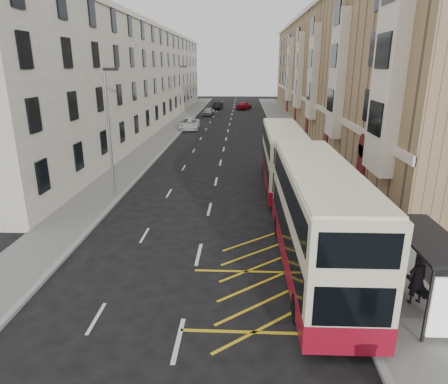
# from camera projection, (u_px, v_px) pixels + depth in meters

# --- Properties ---
(ground) EXTENTS (200.00, 200.00, 0.00)m
(ground) POSITION_uv_depth(u_px,v_px,m) (187.00, 304.00, 14.52)
(ground) COLOR black
(ground) RESTS_ON ground
(pavement_right) EXTENTS (4.00, 120.00, 0.15)m
(pavement_right) POSITION_uv_depth(u_px,v_px,m) (299.00, 145.00, 42.68)
(pavement_right) COLOR slate
(pavement_right) RESTS_ON ground
(pavement_left) EXTENTS (3.00, 120.00, 0.15)m
(pavement_left) POSITION_uv_depth(u_px,v_px,m) (156.00, 144.00, 43.37)
(pavement_left) COLOR slate
(pavement_left) RESTS_ON ground
(kerb_right) EXTENTS (0.25, 120.00, 0.15)m
(kerb_right) POSITION_uv_depth(u_px,v_px,m) (280.00, 145.00, 42.77)
(kerb_right) COLOR gray
(kerb_right) RESTS_ON ground
(kerb_left) EXTENTS (0.25, 120.00, 0.15)m
(kerb_left) POSITION_uv_depth(u_px,v_px,m) (169.00, 144.00, 43.30)
(kerb_left) COLOR gray
(kerb_left) RESTS_ON ground
(road_markings) EXTENTS (10.00, 110.00, 0.01)m
(road_markings) POSITION_uv_depth(u_px,v_px,m) (229.00, 125.00, 57.33)
(road_markings) COLOR silver
(road_markings) RESTS_ON ground
(terrace_right) EXTENTS (10.75, 79.00, 15.25)m
(terrace_right) POSITION_uv_depth(u_px,v_px,m) (338.00, 71.00, 54.73)
(terrace_right) COLOR #A3815F
(terrace_right) RESTS_ON ground
(terrace_left) EXTENTS (9.18, 79.00, 13.25)m
(terrace_left) POSITION_uv_depth(u_px,v_px,m) (135.00, 78.00, 56.42)
(terrace_left) COLOR silver
(terrace_left) RESTS_ON ground
(bus_shelter) EXTENTS (1.65, 4.25, 2.70)m
(bus_shelter) POSITION_uv_depth(u_px,v_px,m) (435.00, 261.00, 13.12)
(bus_shelter) COLOR black
(bus_shelter) RESTS_ON pavement_right
(guard_railing) EXTENTS (0.06, 6.56, 1.01)m
(guard_railing) POSITION_uv_depth(u_px,v_px,m) (330.00, 225.00, 19.44)
(guard_railing) COLOR red
(guard_railing) RESTS_ON pavement_right
(street_lamp_near) EXTENTS (0.93, 0.18, 8.00)m
(street_lamp_near) POSITION_uv_depth(u_px,v_px,m) (110.00, 127.00, 24.80)
(street_lamp_near) COLOR slate
(street_lamp_near) RESTS_ON pavement_left
(street_lamp_far) EXTENTS (0.93, 0.18, 8.00)m
(street_lamp_far) POSITION_uv_depth(u_px,v_px,m) (181.00, 93.00, 53.35)
(street_lamp_far) COLOR slate
(street_lamp_far) RESTS_ON pavement_left
(double_decker_front) EXTENTS (2.70, 11.43, 4.55)m
(double_decker_front) POSITION_uv_depth(u_px,v_px,m) (317.00, 219.00, 16.25)
(double_decker_front) COLOR beige
(double_decker_front) RESTS_ON ground
(double_decker_rear) EXTENTS (2.49, 10.56, 4.21)m
(double_decker_rear) POSITION_uv_depth(u_px,v_px,m) (283.00, 157.00, 27.88)
(double_decker_rear) COLOR beige
(double_decker_rear) RESTS_ON ground
(pedestrian_near) EXTENTS (0.76, 0.58, 1.89)m
(pedestrian_near) POSITION_uv_depth(u_px,v_px,m) (417.00, 279.00, 14.07)
(pedestrian_near) COLOR black
(pedestrian_near) RESTS_ON pavement_right
(pedestrian_mid) EXTENTS (0.90, 0.70, 1.83)m
(pedestrian_mid) POSITION_uv_depth(u_px,v_px,m) (397.00, 278.00, 14.18)
(pedestrian_mid) COLOR black
(pedestrian_mid) RESTS_ON pavement_right
(pedestrian_far) EXTENTS (1.15, 0.51, 1.93)m
(pedestrian_far) POSITION_uv_depth(u_px,v_px,m) (369.00, 260.00, 15.38)
(pedestrian_far) COLOR black
(pedestrian_far) RESTS_ON pavement_right
(white_van) EXTENTS (2.72, 5.50, 1.50)m
(white_van) POSITION_uv_depth(u_px,v_px,m) (190.00, 124.00, 53.34)
(white_van) COLOR silver
(white_van) RESTS_ON ground
(car_silver) EXTENTS (2.18, 4.18, 1.36)m
(car_silver) POSITION_uv_depth(u_px,v_px,m) (208.00, 112.00, 67.93)
(car_silver) COLOR #999CA0
(car_silver) RESTS_ON ground
(car_dark) EXTENTS (1.98, 4.29, 1.36)m
(car_dark) POSITION_uv_depth(u_px,v_px,m) (218.00, 106.00, 77.54)
(car_dark) COLOR black
(car_dark) RESTS_ON ground
(car_red) EXTENTS (3.39, 5.00, 1.35)m
(car_red) POSITION_uv_depth(u_px,v_px,m) (244.00, 106.00, 77.48)
(car_red) COLOR #AB0D23
(car_red) RESTS_ON ground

